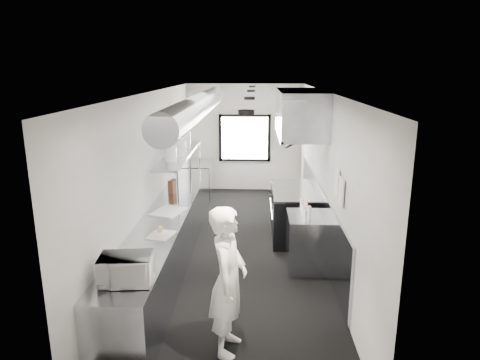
# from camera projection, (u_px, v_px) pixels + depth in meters

# --- Properties ---
(floor) EXTENTS (3.00, 8.00, 0.01)m
(floor) POSITION_uv_depth(u_px,v_px,m) (239.00, 249.00, 7.82)
(floor) COLOR black
(floor) RESTS_ON ground
(ceiling) EXTENTS (3.00, 8.00, 0.01)m
(ceiling) POSITION_uv_depth(u_px,v_px,m) (238.00, 92.00, 7.11)
(ceiling) COLOR silver
(ceiling) RESTS_ON wall_back
(wall_back) EXTENTS (3.00, 0.02, 2.80)m
(wall_back) POSITION_uv_depth(u_px,v_px,m) (245.00, 138.00, 11.33)
(wall_back) COLOR silver
(wall_back) RESTS_ON floor
(wall_front) EXTENTS (3.00, 0.02, 2.80)m
(wall_front) POSITION_uv_depth(u_px,v_px,m) (219.00, 289.00, 3.60)
(wall_front) COLOR silver
(wall_front) RESTS_ON floor
(wall_left) EXTENTS (0.02, 8.00, 2.80)m
(wall_left) POSITION_uv_depth(u_px,v_px,m) (153.00, 174.00, 7.52)
(wall_left) COLOR silver
(wall_left) RESTS_ON floor
(wall_right) EXTENTS (0.02, 8.00, 2.80)m
(wall_right) POSITION_uv_depth(u_px,v_px,m) (325.00, 175.00, 7.41)
(wall_right) COLOR silver
(wall_right) RESTS_ON floor
(wall_cladding) EXTENTS (0.03, 5.50, 1.10)m
(wall_cladding) POSITION_uv_depth(u_px,v_px,m) (319.00, 216.00, 7.92)
(wall_cladding) COLOR #9AA0A9
(wall_cladding) RESTS_ON wall_right
(hvac_duct) EXTENTS (0.40, 6.40, 0.40)m
(hvac_duct) POSITION_uv_depth(u_px,v_px,m) (200.00, 105.00, 7.59)
(hvac_duct) COLOR gray
(hvac_duct) RESTS_ON ceiling
(service_window) EXTENTS (1.36, 0.05, 1.25)m
(service_window) POSITION_uv_depth(u_px,v_px,m) (245.00, 138.00, 11.30)
(service_window) COLOR white
(service_window) RESTS_ON wall_back
(exhaust_hood) EXTENTS (0.81, 2.20, 0.88)m
(exhaust_hood) POSITION_uv_depth(u_px,v_px,m) (300.00, 113.00, 7.85)
(exhaust_hood) COLOR #9AA0A9
(exhaust_hood) RESTS_ON ceiling
(prep_counter) EXTENTS (0.70, 6.00, 0.90)m
(prep_counter) POSITION_uv_depth(u_px,v_px,m) (169.00, 235.00, 7.26)
(prep_counter) COLOR #9AA0A9
(prep_counter) RESTS_ON floor
(pass_shelf) EXTENTS (0.45, 3.00, 0.68)m
(pass_shelf) POSITION_uv_depth(u_px,v_px,m) (180.00, 155.00, 8.44)
(pass_shelf) COLOR #9AA0A9
(pass_shelf) RESTS_ON prep_counter
(range) EXTENTS (0.88, 1.60, 0.94)m
(range) POSITION_uv_depth(u_px,v_px,m) (293.00, 213.00, 8.34)
(range) COLOR black
(range) RESTS_ON floor
(bottle_station) EXTENTS (0.65, 0.80, 0.90)m
(bottle_station) POSITION_uv_depth(u_px,v_px,m) (307.00, 242.00, 6.99)
(bottle_station) COLOR #9AA0A9
(bottle_station) RESTS_ON floor
(far_work_table) EXTENTS (0.70, 1.20, 0.90)m
(far_work_table) POSITION_uv_depth(u_px,v_px,m) (198.00, 180.00, 10.84)
(far_work_table) COLOR #9AA0A9
(far_work_table) RESTS_ON floor
(notice_sheet_a) EXTENTS (0.02, 0.28, 0.38)m
(notice_sheet_a) POSITION_uv_depth(u_px,v_px,m) (337.00, 182.00, 6.20)
(notice_sheet_a) COLOR white
(notice_sheet_a) RESTS_ON wall_right
(notice_sheet_b) EXTENTS (0.02, 0.28, 0.38)m
(notice_sheet_b) POSITION_uv_depth(u_px,v_px,m) (341.00, 192.00, 5.87)
(notice_sheet_b) COLOR white
(notice_sheet_b) RESTS_ON wall_right
(line_cook) EXTENTS (0.50, 0.69, 1.75)m
(line_cook) POSITION_uv_depth(u_px,v_px,m) (228.00, 281.00, 4.83)
(line_cook) COLOR white
(line_cook) RESTS_ON floor
(microwave) EXTENTS (0.56, 0.45, 0.32)m
(microwave) POSITION_uv_depth(u_px,v_px,m) (126.00, 269.00, 4.70)
(microwave) COLOR white
(microwave) RESTS_ON prep_counter
(deli_tub_a) EXTENTS (0.17, 0.17, 0.10)m
(deli_tub_a) POSITION_uv_depth(u_px,v_px,m) (114.00, 266.00, 5.02)
(deli_tub_a) COLOR #B1B9AA
(deli_tub_a) RESTS_ON prep_counter
(deli_tub_b) EXTENTS (0.18, 0.18, 0.10)m
(deli_tub_b) POSITION_uv_depth(u_px,v_px,m) (123.00, 254.00, 5.34)
(deli_tub_b) COLOR #B1B9AA
(deli_tub_b) RESTS_ON prep_counter
(newspaper) EXTENTS (0.40, 0.46, 0.01)m
(newspaper) POSITION_uv_depth(u_px,v_px,m) (161.00, 235.00, 6.07)
(newspaper) COLOR silver
(newspaper) RESTS_ON prep_counter
(small_plate) EXTENTS (0.22, 0.22, 0.02)m
(small_plate) POSITION_uv_depth(u_px,v_px,m) (160.00, 232.00, 6.16)
(small_plate) COLOR white
(small_plate) RESTS_ON prep_counter
(pastry) EXTENTS (0.10, 0.10, 0.10)m
(pastry) POSITION_uv_depth(u_px,v_px,m) (160.00, 229.00, 6.15)
(pastry) COLOR tan
(pastry) RESTS_ON small_plate
(cutting_board) EXTENTS (0.58, 0.66, 0.02)m
(cutting_board) POSITION_uv_depth(u_px,v_px,m) (168.00, 211.00, 7.06)
(cutting_board) COLOR silver
(cutting_board) RESTS_ON prep_counter
(knife_block) EXTENTS (0.17, 0.25, 0.25)m
(knife_block) POSITION_uv_depth(u_px,v_px,m) (173.00, 186.00, 8.13)
(knife_block) COLOR brown
(knife_block) RESTS_ON prep_counter
(plate_stack_a) EXTENTS (0.27, 0.27, 0.25)m
(plate_stack_a) POSITION_uv_depth(u_px,v_px,m) (171.00, 154.00, 7.69)
(plate_stack_a) COLOR white
(plate_stack_a) RESTS_ON pass_shelf
(plate_stack_b) EXTENTS (0.31, 0.31, 0.34)m
(plate_stack_b) POSITION_uv_depth(u_px,v_px,m) (178.00, 147.00, 8.16)
(plate_stack_b) COLOR white
(plate_stack_b) RESTS_ON pass_shelf
(plate_stack_c) EXTENTS (0.31, 0.31, 0.35)m
(plate_stack_c) POSITION_uv_depth(u_px,v_px,m) (180.00, 143.00, 8.50)
(plate_stack_c) COLOR white
(plate_stack_c) RESTS_ON pass_shelf
(plate_stack_d) EXTENTS (0.29, 0.29, 0.34)m
(plate_stack_d) POSITION_uv_depth(u_px,v_px,m) (185.00, 139.00, 8.99)
(plate_stack_d) COLOR white
(plate_stack_d) RESTS_ON pass_shelf
(squeeze_bottle_a) EXTENTS (0.07, 0.07, 0.18)m
(squeeze_bottle_a) POSITION_uv_depth(u_px,v_px,m) (305.00, 216.00, 6.60)
(squeeze_bottle_a) COLOR silver
(squeeze_bottle_a) RESTS_ON bottle_station
(squeeze_bottle_b) EXTENTS (0.08, 0.08, 0.20)m
(squeeze_bottle_b) POSITION_uv_depth(u_px,v_px,m) (309.00, 212.00, 6.73)
(squeeze_bottle_b) COLOR silver
(squeeze_bottle_b) RESTS_ON bottle_station
(squeeze_bottle_c) EXTENTS (0.06, 0.06, 0.17)m
(squeeze_bottle_c) POSITION_uv_depth(u_px,v_px,m) (303.00, 210.00, 6.87)
(squeeze_bottle_c) COLOR silver
(squeeze_bottle_c) RESTS_ON bottle_station
(squeeze_bottle_d) EXTENTS (0.06, 0.06, 0.17)m
(squeeze_bottle_d) POSITION_uv_depth(u_px,v_px,m) (306.00, 208.00, 6.98)
(squeeze_bottle_d) COLOR silver
(squeeze_bottle_d) RESTS_ON bottle_station
(squeeze_bottle_e) EXTENTS (0.07, 0.07, 0.20)m
(squeeze_bottle_e) POSITION_uv_depth(u_px,v_px,m) (302.00, 204.00, 7.13)
(squeeze_bottle_e) COLOR silver
(squeeze_bottle_e) RESTS_ON bottle_station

